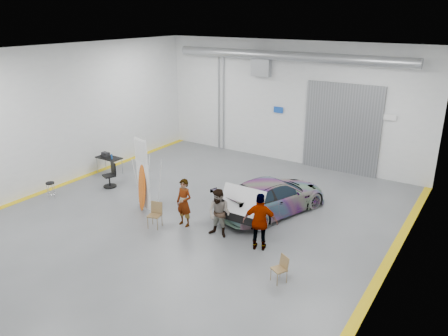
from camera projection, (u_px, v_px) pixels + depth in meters
The scene contains 13 objects.
ground at pixel (193, 218), 16.24m from camera, with size 16.00×16.00×0.00m, color #56595D.
room_shell at pixel (230, 101), 16.49m from camera, with size 14.02×16.18×6.01m.
sedan_car at pixel (272, 196), 16.48m from camera, with size 1.91×4.70×1.36m, color white.
person_a at pixel (184, 203), 15.43m from camera, with size 0.64×0.42×1.76m, color #845E48.
person_b at pixel (219, 213), 14.67m from camera, with size 0.83×0.64×1.71m, color teal.
person_c at pixel (260, 222), 13.82m from camera, with size 1.12×0.46×1.93m, color brown.
surfboard_display at pixel (143, 181), 16.46m from camera, with size 0.84×0.39×3.03m.
folding_chair_near at pixel (155, 220), 15.47m from camera, with size 0.53×0.56×0.91m.
folding_chair_far at pixel (279, 274), 12.35m from camera, with size 0.50×0.54×0.79m.
shop_stool at pixel (51, 191), 17.83m from camera, with size 0.36×0.36×0.70m.
work_table at pixel (108, 157), 20.53m from camera, with size 1.26×0.64×1.02m.
office_chair at pixel (110, 176), 19.03m from camera, with size 0.61×0.64×1.07m.
trunk_lid at pixel (244, 198), 14.59m from camera, with size 1.59×0.96×0.04m, color silver.
Camera 1 is at (8.97, -11.64, 7.26)m, focal length 35.00 mm.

